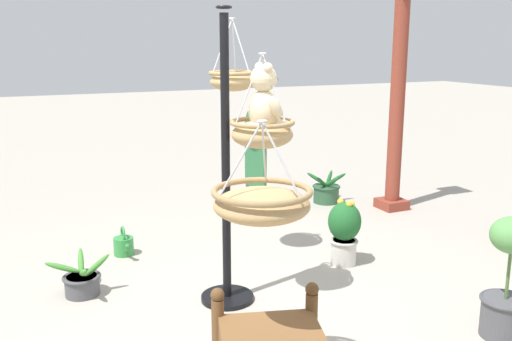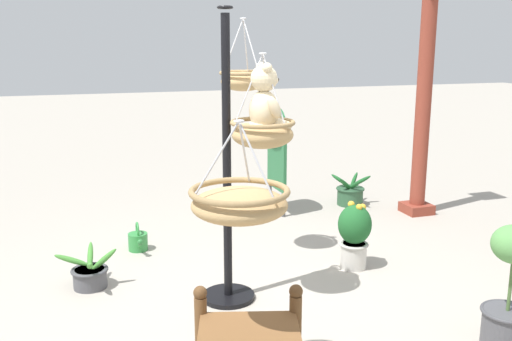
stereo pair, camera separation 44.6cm
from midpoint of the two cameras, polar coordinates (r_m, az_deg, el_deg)
name	(u,v)px [view 2 (the right image)]	position (r m, az deg, el deg)	size (l,w,h in m)	color
ground_plane	(252,304)	(4.82, 2.30, -13.27)	(40.00, 40.00, 0.00)	#A8A093
display_pole_central	(227,215)	(4.64, -0.13, -4.56)	(0.44, 0.44, 2.38)	black
hanging_basket_with_teddy	(263,132)	(4.43, 3.55, 3.81)	(0.51, 0.51, 0.73)	tan
teddy_bear	(266,102)	(4.41, 3.90, 6.82)	(0.37, 0.32, 0.53)	beige
hanging_basket_left_high	(243,80)	(5.33, 1.16, 9.08)	(0.45, 0.45, 0.66)	tan
hanging_basket_right_low	(239,202)	(3.23, 2.28, -3.28)	(0.58, 0.58, 0.58)	tan
greenhouse_pillar_right	(424,100)	(7.27, 18.17, 6.68)	(0.35, 0.35, 2.93)	brown
potted_plant_fern_front	(354,234)	(5.52, 12.15, -6.23)	(0.32, 0.32, 0.65)	beige
potted_plant_tall_leafy	(350,193)	(7.65, 11.09, -2.30)	(0.50, 0.53, 0.41)	#2D5638
potted_plant_bushy_green	(90,274)	(5.22, -13.97, -10.08)	(0.55, 0.55, 0.36)	#4C4C51
potted_plant_small_succulent	(509,295)	(4.46, 26.78, -11.10)	(0.36, 0.36, 0.92)	#4C4C51
display_sign_board	(277,150)	(7.08, 3.91, 2.03)	(0.55, 0.06, 1.33)	#286B3D
watering_can	(138,241)	(6.00, -9.66, -7.00)	(0.35, 0.20, 0.30)	#338C3F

